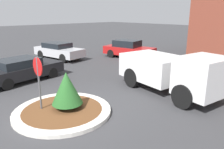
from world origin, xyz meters
TOP-DOWN VIEW (x-y plane):
  - ground_plane at (0.00, 0.00)m, footprint 120.00×120.00m
  - traffic_island at (0.00, 0.00)m, footprint 3.66×3.66m
  - stop_sign at (-0.62, -0.55)m, footprint 0.69×0.07m
  - island_shrub at (0.02, 0.22)m, footprint 1.17×1.17m
  - utility_truck at (1.58, 4.89)m, footprint 5.37×2.88m
  - parked_sedan_red at (-5.42, 9.67)m, footprint 4.49×2.50m
  - parked_sedan_silver at (-8.99, 5.13)m, footprint 4.58×2.47m
  - parked_sedan_black at (-5.12, 0.54)m, footprint 2.48×4.56m

SIDE VIEW (x-z plane):
  - ground_plane at x=0.00m, z-range 0.00..0.00m
  - traffic_island at x=0.00m, z-range 0.00..0.14m
  - parked_sedan_black at x=-5.12m, z-range 0.02..1.30m
  - parked_sedan_silver at x=-8.99m, z-range 0.03..1.37m
  - parked_sedan_red at x=-5.42m, z-range 0.01..1.48m
  - island_shrub at x=0.02m, z-range 0.24..1.66m
  - utility_truck at x=1.58m, z-range 0.07..2.06m
  - stop_sign at x=-0.62m, z-range 0.41..2.57m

